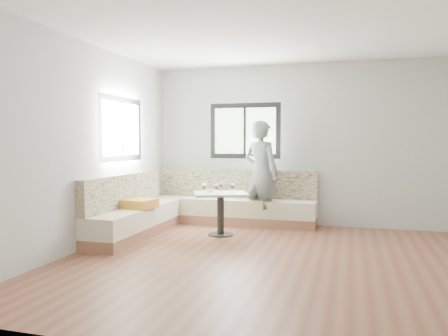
# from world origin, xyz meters

# --- Properties ---
(room) EXTENTS (5.01, 5.01, 2.81)m
(room) POSITION_xyz_m (-0.08, 0.08, 1.41)
(room) COLOR brown
(room) RESTS_ON ground
(banquette) EXTENTS (2.90, 2.80, 0.95)m
(banquette) POSITION_xyz_m (-1.59, 1.62, 0.33)
(banquette) COLOR #966349
(banquette) RESTS_ON ground
(table) EXTENTS (0.98, 0.88, 0.66)m
(table) POSITION_xyz_m (-0.99, 1.27, 0.50)
(table) COLOR black
(table) RESTS_ON ground
(person) EXTENTS (0.79, 0.67, 1.82)m
(person) POSITION_xyz_m (-0.52, 2.14, 0.91)
(person) COLOR slate
(person) RESTS_ON ground
(olive_ramekin) EXTENTS (0.10, 0.10, 0.04)m
(olive_ramekin) POSITION_xyz_m (-1.17, 1.30, 0.68)
(olive_ramekin) COLOR white
(olive_ramekin) RESTS_ON table
(wine_glass_a) EXTENTS (0.08, 0.08, 0.17)m
(wine_glass_a) POSITION_xyz_m (-1.18, 1.04, 0.78)
(wine_glass_a) COLOR white
(wine_glass_a) RESTS_ON table
(wine_glass_b) EXTENTS (0.08, 0.08, 0.17)m
(wine_glass_b) POSITION_xyz_m (-0.99, 1.06, 0.78)
(wine_glass_b) COLOR white
(wine_glass_b) RESTS_ON table
(wine_glass_c) EXTENTS (0.08, 0.08, 0.17)m
(wine_glass_c) POSITION_xyz_m (-0.79, 1.23, 0.78)
(wine_glass_c) COLOR white
(wine_glass_c) RESTS_ON table
(wine_glass_d) EXTENTS (0.08, 0.08, 0.17)m
(wine_glass_d) POSITION_xyz_m (-1.02, 1.37, 0.78)
(wine_glass_d) COLOR white
(wine_glass_d) RESTS_ON table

